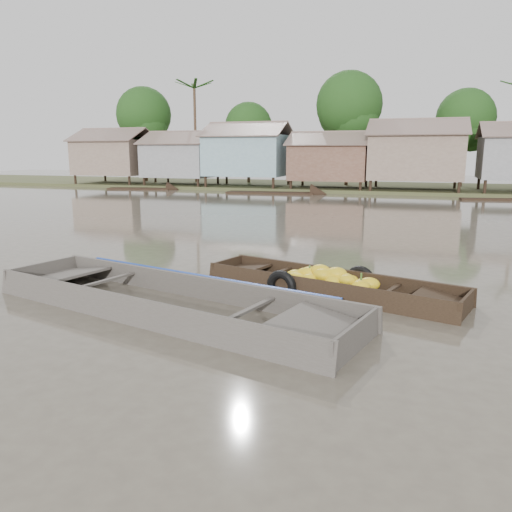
% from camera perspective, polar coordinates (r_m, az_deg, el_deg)
% --- Properties ---
extents(ground, '(120.00, 120.00, 0.00)m').
position_cam_1_polar(ground, '(10.42, 1.01, -5.14)').
color(ground, '#524B3F').
rests_on(ground, ground).
extents(riverbank, '(120.00, 12.47, 10.22)m').
position_cam_1_polar(riverbank, '(41.39, 18.62, 11.32)').
color(riverbank, '#384723').
rests_on(riverbank, ground).
extents(banana_boat, '(5.95, 2.96, 0.79)m').
position_cam_1_polar(banana_boat, '(11.13, 8.04, -3.24)').
color(banana_boat, black).
rests_on(banana_boat, ground).
extents(viewer_boat, '(8.18, 3.96, 0.64)m').
position_cam_1_polar(viewer_boat, '(9.93, -9.89, -5.75)').
color(viewer_boat, '#48433D').
rests_on(viewer_boat, ground).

